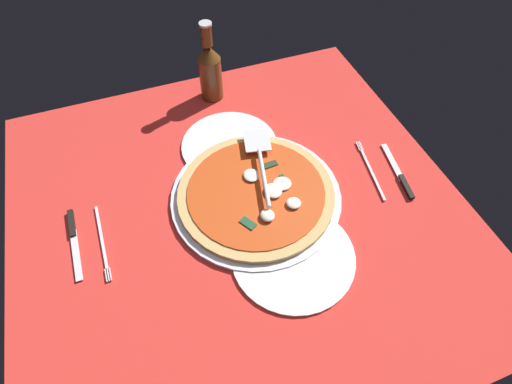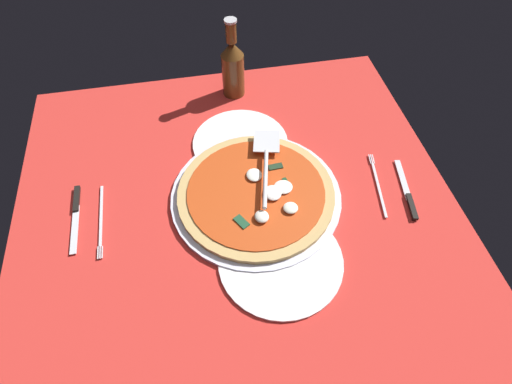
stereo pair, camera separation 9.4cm
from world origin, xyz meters
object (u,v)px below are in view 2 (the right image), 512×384
(dinner_plate_left, at_px, (240,143))
(dinner_plate_right, at_px, (281,261))
(pizza, at_px, (257,193))
(pizza_server, at_px, (266,161))
(beer_bottle, at_px, (233,67))
(place_setting_far, at_px, (393,191))
(place_setting_near, at_px, (88,217))

(dinner_plate_left, height_order, dinner_plate_right, same)
(dinner_plate_left, bearing_deg, pizza, 2.39)
(dinner_plate_right, relative_size, pizza_server, 1.06)
(pizza_server, xyz_separation_m, beer_bottle, (-0.31, -0.03, 0.05))
(pizza_server, height_order, place_setting_far, pizza_server)
(dinner_plate_left, relative_size, dinner_plate_right, 0.94)
(place_setting_near, distance_m, beer_bottle, 0.54)
(pizza, distance_m, place_setting_near, 0.38)
(dinner_plate_left, bearing_deg, place_setting_far, 55.82)
(dinner_plate_left, height_order, pizza, pizza)
(pizza_server, height_order, beer_bottle, beer_bottle)
(place_setting_far, bearing_deg, pizza_server, 78.42)
(dinner_plate_right, bearing_deg, place_setting_far, 113.53)
(dinner_plate_right, distance_m, place_setting_near, 0.44)
(dinner_plate_left, height_order, pizza_server, pizza_server)
(beer_bottle, bearing_deg, pizza, -1.35)
(place_setting_far, bearing_deg, place_setting_near, 95.26)
(dinner_plate_left, bearing_deg, pizza_server, 21.81)
(pizza_server, relative_size, beer_bottle, 1.07)
(pizza_server, bearing_deg, place_setting_near, 110.51)
(dinner_plate_right, bearing_deg, pizza_server, 175.48)
(pizza, relative_size, place_setting_near, 1.77)
(pizza, bearing_deg, dinner_plate_left, -177.61)
(beer_bottle, bearing_deg, pizza_server, 4.96)
(pizza, bearing_deg, dinner_plate_right, 5.68)
(dinner_plate_right, height_order, pizza, pizza)
(dinner_plate_right, height_order, place_setting_near, place_setting_near)
(pizza, xyz_separation_m, place_setting_far, (0.04, 0.32, -0.02))
(place_setting_far, height_order, beer_bottle, beer_bottle)
(dinner_plate_right, bearing_deg, pizza, -174.32)
(pizza_server, bearing_deg, beer_bottle, 18.17)
(pizza, height_order, pizza_server, pizza_server)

